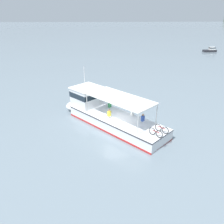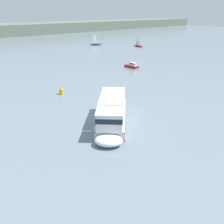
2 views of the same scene
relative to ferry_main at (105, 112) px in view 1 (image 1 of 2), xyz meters
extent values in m
plane|color=slate|center=(1.85, 1.11, -1.02)|extent=(400.00, 400.00, 0.00)
cube|color=silver|center=(1.18, 1.10, -0.47)|extent=(10.06, 9.73, 1.10)
ellipsoid|color=silver|center=(-3.34, -3.15, -0.47)|extent=(3.62, 3.65, 1.01)
cube|color=red|center=(1.18, 1.10, -0.92)|extent=(10.08, 9.76, 0.16)
cube|color=#2D2D33|center=(1.18, 1.10, 0.00)|extent=(10.10, 9.78, 0.10)
cube|color=silver|center=(-2.02, -1.91, 1.03)|extent=(3.76, 3.76, 1.90)
cube|color=#19232D|center=(-2.02, -1.91, 1.37)|extent=(3.83, 3.84, 0.56)
cube|color=white|center=(-2.02, -1.91, 2.04)|extent=(3.98, 3.99, 0.12)
cube|color=white|center=(1.51, 1.41, 2.13)|extent=(6.90, 6.74, 0.10)
cylinder|color=silver|center=(0.07, -1.81, 1.08)|extent=(0.08, 0.08, 2.00)
cylinder|color=silver|center=(-1.79, 0.18, 1.08)|extent=(0.08, 0.08, 2.00)
cylinder|color=silver|center=(4.81, 2.65, 1.08)|extent=(0.08, 0.08, 2.00)
cylinder|color=silver|center=(2.94, 4.63, 1.08)|extent=(0.08, 0.08, 2.00)
cylinder|color=silver|center=(-2.24, -2.12, 3.20)|extent=(0.06, 0.06, 2.20)
sphere|color=white|center=(-2.52, 0.07, -0.52)|extent=(0.36, 0.36, 0.36)
sphere|color=white|center=(-0.11, 2.33, -0.52)|extent=(0.36, 0.36, 0.36)
sphere|color=white|center=(2.14, 4.46, -0.52)|extent=(0.36, 0.36, 0.36)
torus|color=black|center=(4.80, 3.90, 0.41)|extent=(0.52, 0.50, 0.66)
torus|color=black|center=(5.31, 4.38, 0.41)|extent=(0.52, 0.50, 0.66)
cylinder|color=maroon|center=(5.06, 4.14, 0.53)|extent=(0.55, 0.52, 0.06)
torus|color=black|center=(4.18, 4.55, 0.41)|extent=(0.52, 0.50, 0.66)
torus|color=black|center=(4.69, 5.03, 0.41)|extent=(0.52, 0.50, 0.66)
cylinder|color=maroon|center=(4.44, 4.79, 0.53)|extent=(0.55, 0.52, 0.06)
cube|color=#2D4CA5|center=(2.63, 3.45, 0.54)|extent=(0.38, 0.38, 0.52)
sphere|color=#9E7051|center=(2.63, 3.45, 0.91)|extent=(0.20, 0.20, 0.20)
cube|color=white|center=(1.35, 2.66, 0.54)|extent=(0.38, 0.38, 0.52)
sphere|color=tan|center=(1.35, 2.66, 0.91)|extent=(0.20, 0.20, 0.20)
cube|color=yellow|center=(1.47, 0.38, 0.54)|extent=(0.38, 0.38, 0.52)
sphere|color=#9E7051|center=(1.47, 0.38, 0.91)|extent=(0.20, 0.20, 0.20)
cube|color=#338C4C|center=(-0.68, 0.51, 0.54)|extent=(0.38, 0.38, 0.52)
sphere|color=beige|center=(-0.68, 0.51, 0.91)|extent=(0.20, 0.20, 0.20)
cube|color=#232328|center=(-40.76, 29.29, -0.74)|extent=(1.58, 3.69, 0.56)
cube|color=white|center=(-40.81, 29.91, -0.11)|extent=(1.16, 1.70, 0.70)
cube|color=#19232D|center=(-40.81, 29.91, 0.07)|extent=(1.19, 1.70, 0.28)
camera|label=1|loc=(21.03, -0.16, 9.73)|focal=35.99mm
camera|label=2|loc=(-18.39, -19.63, 11.77)|focal=40.04mm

